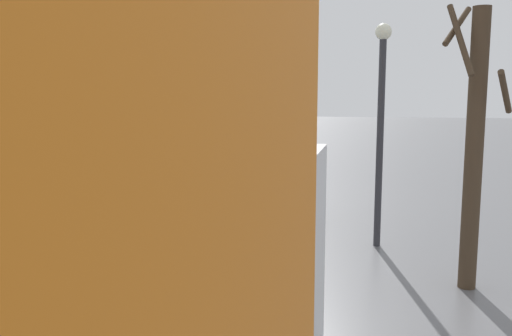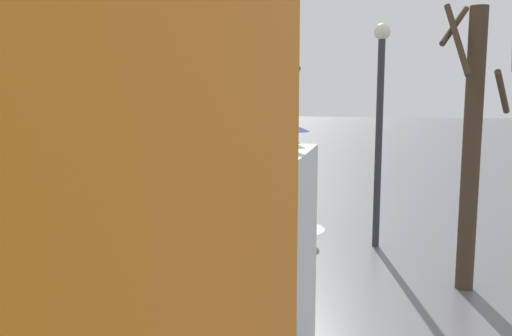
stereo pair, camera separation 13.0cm
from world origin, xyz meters
The scene contains 12 objects.
ground_plane centered at (0.00, 0.00, 0.00)m, with size 90.00×90.00×0.00m, color #5B5B5E.
slush_patch_near_cluster centered at (0.19, -0.18, 0.00)m, with size 2.52×2.52×0.01m, color silver.
slush_patch_under_van centered at (-1.04, 2.66, 0.00)m, with size 1.52×1.52×0.01m, color #999BA0.
cargo_van_parked_right centered at (4.20, 0.70, 1.18)m, with size 2.24×5.36×2.60m.
shopping_cart_vendor centered at (-0.64, 0.87, 0.57)m, with size 0.75×0.93×1.02m.
hand_dolly_boxes centered at (0.21, 1.26, 0.67)m, with size 0.75×0.84×1.32m.
pedestrian_pink_side centered at (0.31, 0.96, 1.57)m, with size 1.04×1.04×2.15m.
pedestrian_black_side centered at (-0.09, -0.36, 1.57)m, with size 1.04×1.04×2.15m.
pedestrian_white_side centered at (-0.90, 1.86, 1.57)m, with size 1.04×1.04×2.15m.
bare_tree_near centered at (-3.96, 5.41, 2.06)m, with size 1.10×1.09×3.96m.
bare_tree_far centered at (-1.49, 7.94, 1.90)m, with size 0.86×1.02×3.56m.
street_lamp centered at (-2.76, 3.54, 2.37)m, with size 0.28×0.28×3.86m.
Camera 1 is at (-2.49, 13.15, 2.74)m, focal length 38.09 mm.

